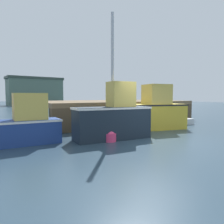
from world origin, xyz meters
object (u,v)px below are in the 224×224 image
fishing_boat_near_right (114,117)px  fishing_boat_mid (149,113)px  rowboat (181,122)px  mooring_buoy_foreground (110,135)px  fishing_boat_near_left (19,124)px

fishing_boat_near_right → fishing_boat_mid: bearing=18.5°
fishing_boat_mid → rowboat: 3.11m
fishing_boat_near_right → mooring_buoy_foreground: (-0.43, -0.33, -0.66)m
fishing_boat_mid → mooring_buoy_foreground: size_ratio=7.47×
fishing_boat_mid → mooring_buoy_foreground: fishing_boat_mid is taller
fishing_boat_near_right → rowboat: size_ratio=2.98×
fishing_boat_near_left → rowboat: (9.74, 0.14, -0.59)m
fishing_boat_near_left → rowboat: 9.76m
fishing_boat_near_left → rowboat: bearing=0.8°
fishing_boat_near_left → fishing_boat_mid: (6.73, -0.07, 0.15)m
rowboat → fishing_boat_near_left: bearing=-179.2°
mooring_buoy_foreground → fishing_boat_mid: bearing=21.1°
rowboat → mooring_buoy_foreground: bearing=-166.3°
fishing_boat_near_right → fishing_boat_mid: 3.33m
fishing_boat_near_left → fishing_boat_near_right: fishing_boat_near_right is taller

